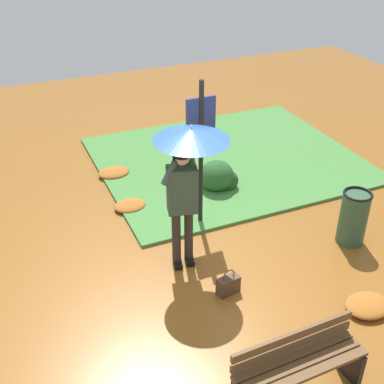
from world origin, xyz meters
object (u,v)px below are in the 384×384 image
(info_sign_post, at_px, (201,138))
(park_bench, at_px, (298,366))
(handbag, at_px, (228,285))
(person_with_umbrella, at_px, (187,162))
(trash_bin, at_px, (353,217))

(info_sign_post, distance_m, park_bench, 3.41)
(handbag, bearing_deg, person_with_umbrella, 105.01)
(info_sign_post, height_order, trash_bin, info_sign_post)
(person_with_umbrella, xyz_separation_m, handbag, (0.22, -0.81, -1.42))
(person_with_umbrella, xyz_separation_m, park_bench, (0.16, -2.43, -1.15))
(handbag, distance_m, park_bench, 1.64)
(info_sign_post, height_order, handbag, info_sign_post)
(person_with_umbrella, distance_m, info_sign_post, 0.97)
(info_sign_post, distance_m, handbag, 2.11)
(person_with_umbrella, bearing_deg, info_sign_post, 55.66)
(person_with_umbrella, xyz_separation_m, info_sign_post, (0.55, 0.80, -0.11))
(info_sign_post, bearing_deg, trash_bin, -36.00)
(person_with_umbrella, relative_size, park_bench, 1.46)
(handbag, bearing_deg, park_bench, -92.06)
(person_with_umbrella, distance_m, trash_bin, 2.68)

